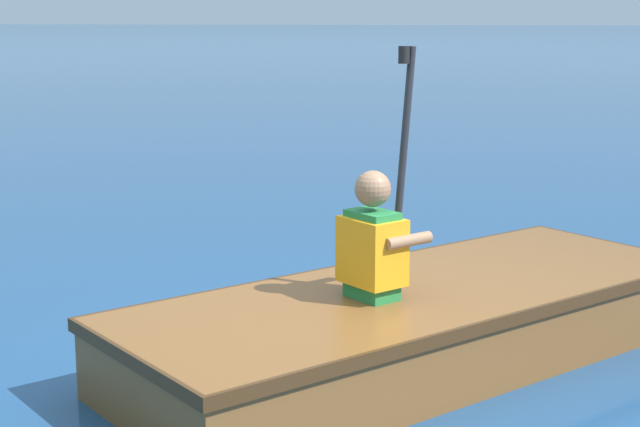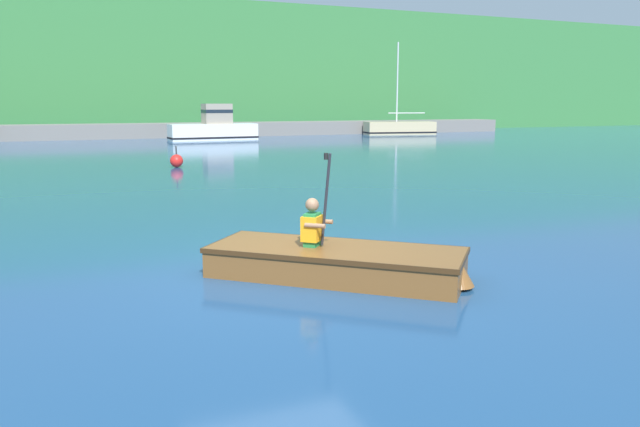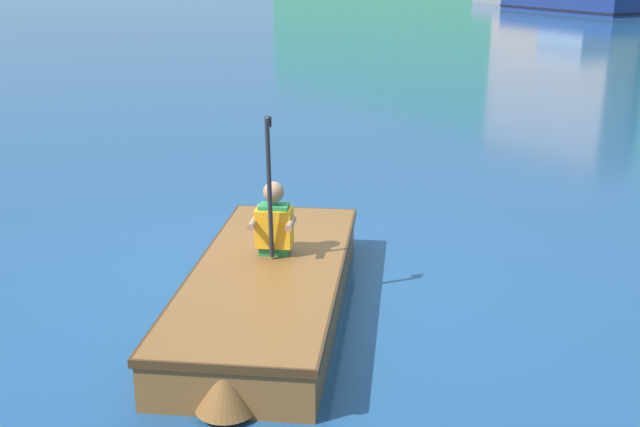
# 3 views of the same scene
# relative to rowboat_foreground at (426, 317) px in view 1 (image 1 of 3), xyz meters

# --- Properties ---
(ground_plane) EXTENTS (300.00, 300.00, 0.00)m
(ground_plane) POSITION_rel_rowboat_foreground_xyz_m (-0.54, 0.35, -0.22)
(ground_plane) COLOR navy
(rowboat_foreground) EXTENTS (3.13, 2.98, 0.38)m
(rowboat_foreground) POSITION_rel_rowboat_foreground_xyz_m (0.00, 0.00, 0.00)
(rowboat_foreground) COLOR brown
(rowboat_foreground) RESTS_ON ground
(person_paddler) EXTENTS (0.46, 0.46, 1.17)m
(person_paddler) POSITION_rel_rowboat_foreground_xyz_m (-0.26, 0.23, 0.44)
(person_paddler) COLOR #267F3F
(person_paddler) RESTS_ON rowboat_foreground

